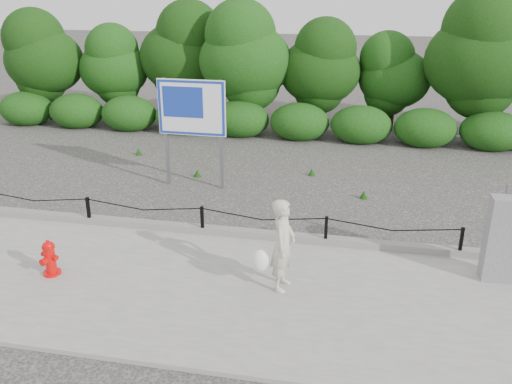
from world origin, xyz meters
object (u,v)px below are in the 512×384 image
object	(u,v)px
fire_hydrant	(50,258)
utility_cabinet	(503,239)
advertising_sign	(192,113)
pedestrian	(282,246)

from	to	relation	value
fire_hydrant	utility_cabinet	world-z (taller)	utility_cabinet
fire_hydrant	advertising_sign	world-z (taller)	advertising_sign
advertising_sign	pedestrian	bearing A→B (deg)	-56.22
advertising_sign	fire_hydrant	bearing A→B (deg)	-101.95
pedestrian	advertising_sign	distance (m)	5.48
utility_cabinet	advertising_sign	distance (m)	7.50
fire_hydrant	utility_cabinet	size ratio (longest dim) A/B	0.39
pedestrian	advertising_sign	size ratio (longest dim) A/B	0.59
fire_hydrant	advertising_sign	distance (m)	5.22
utility_cabinet	advertising_sign	bearing A→B (deg)	149.28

